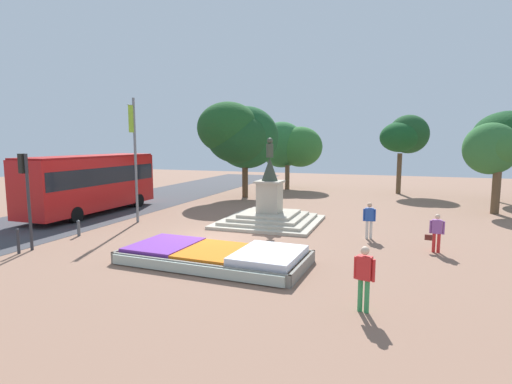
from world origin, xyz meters
TOP-DOWN VIEW (x-y plane):
  - ground_plane at (0.00, 0.00)m, footprint 79.60×79.60m
  - street_asphalt_strip at (-10.42, 0.00)m, footprint 7.49×69.65m
  - flower_planter at (1.70, -3.06)m, footprint 7.06×3.52m
  - statue_monument at (1.37, 4.58)m, footprint 5.29×5.29m
  - traffic_light_near_crossing at (-6.38, -3.94)m, footprint 0.42×0.31m
  - banner_pole at (-5.66, 2.37)m, footprint 0.14×0.67m
  - city_bus at (-9.95, 3.73)m, footprint 2.62×9.55m
  - pedestrian_with_handbag at (9.49, 1.22)m, footprint 0.73×0.26m
  - pedestrian_near_planter at (6.78, 2.69)m, footprint 0.57×0.27m
  - pedestrian_crossing_plaza at (7.17, -5.65)m, footprint 0.55×0.31m
  - kerb_bollard_mid_a at (-6.32, -4.53)m, footprint 0.13×0.13m
  - kerb_bollard_mid_b at (-6.31, -1.32)m, footprint 0.16×0.16m
  - park_tree_far_left at (-1.88, 21.24)m, footprint 6.22×4.08m
  - park_tree_behind_statue at (15.42, 17.99)m, footprint 4.64×5.06m
  - park_tree_far_right at (-4.01, 13.43)m, footprint 6.01×6.03m
  - park_tree_street_side at (13.48, 12.21)m, footprint 3.25×3.05m
  - park_tree_mid_canopy at (8.32, 20.51)m, footprint 4.05×4.03m

SIDE VIEW (x-z plane):
  - ground_plane at x=0.00m, z-range 0.00..0.00m
  - street_asphalt_strip at x=-10.42m, z-range 0.00..0.01m
  - flower_planter at x=1.70m, z-range -0.05..0.59m
  - kerb_bollard_mid_b at x=-6.31m, z-range 0.02..0.80m
  - kerb_bollard_mid_a at x=-6.32m, z-range 0.02..1.05m
  - statue_monument at x=1.37m, z-range -1.65..3.03m
  - pedestrian_with_handbag at x=9.49m, z-range 0.09..1.67m
  - pedestrian_near_planter at x=6.78m, z-range 0.13..1.83m
  - pedestrian_crossing_plaza at x=7.17m, z-range 0.15..1.92m
  - city_bus at x=-9.95m, z-range 0.26..3.89m
  - traffic_light_near_crossing at x=-6.38m, z-range 0.78..4.77m
  - banner_pole at x=-5.66m, z-range 0.22..7.04m
  - park_tree_street_side at x=13.48m, z-range 1.19..6.84m
  - park_tree_far_left at x=-1.88m, z-range 0.90..7.28m
  - park_tree_behind_statue at x=15.42m, z-range 1.46..8.18m
  - park_tree_mid_canopy at x=8.32m, z-range 1.57..8.33m
  - park_tree_far_right at x=-4.01m, z-range 1.24..8.79m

